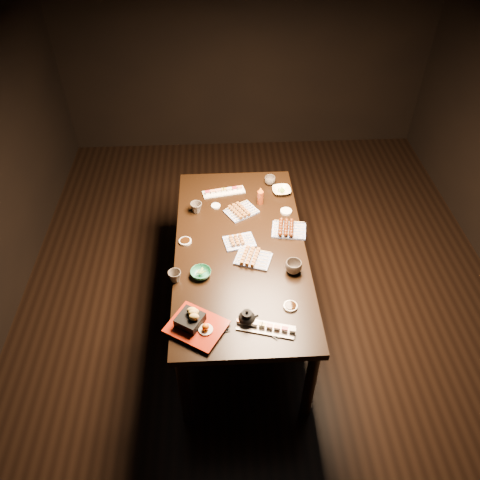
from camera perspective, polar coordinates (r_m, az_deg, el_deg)
The scene contains 23 objects.
ground at distance 3.89m, azimuth 2.85°, elevation -7.51°, with size 5.00×5.00×0.00m, color black.
dining_table at distance 3.51m, azimuth 0.04°, elevation -5.31°, with size 0.90×1.80×0.75m, color black.
sushi_platter_near at distance 2.76m, azimuth 3.16°, elevation -10.50°, with size 0.34×0.09×0.04m, color white, non-canonical shape.
sushi_platter_far at distance 3.71m, azimuth -2.00°, elevation 6.04°, with size 0.33×0.09×0.04m, color white, non-canonical shape.
yakitori_plate_center at distance 3.26m, azimuth -0.08°, elevation 0.04°, with size 0.21×0.15×0.05m, color #828EB6, non-canonical shape.
yakitori_plate_right at distance 3.13m, azimuth 1.62°, elevation -2.05°, with size 0.23×0.17×0.06m, color #828EB6, non-canonical shape.
yakitori_plate_left at distance 3.51m, azimuth 0.17°, elevation 3.74°, with size 0.23×0.16×0.06m, color #828EB6, non-canonical shape.
tsukune_plate at distance 3.36m, azimuth 6.00°, elevation 1.46°, with size 0.24×0.17×0.06m, color #828EB6, non-canonical shape.
edamame_bowl_green at distance 3.05m, azimuth -4.79°, elevation -4.06°, with size 0.13×0.13×0.04m, color #2A805A.
edamame_bowl_cream at distance 3.72m, azimuth 5.08°, elevation 6.01°, with size 0.15×0.15×0.04m, color white.
tempura_tray at distance 2.74m, azimuth -5.37°, elevation -9.95°, with size 0.32×0.25×0.12m, color black, non-canonical shape.
teacup_near_left at distance 3.02m, azimuth -7.95°, elevation -4.42°, with size 0.08×0.08×0.08m, color #4D433B.
teacup_mid_right at distance 3.06m, azimuth 6.54°, elevation -3.28°, with size 0.11×0.11×0.09m, color #4D433B.
teacup_far_left at distance 3.52m, azimuth -5.35°, elevation 3.95°, with size 0.09×0.09×0.08m, color #4D433B.
teacup_far_right at distance 3.80m, azimuth 3.67°, elevation 7.27°, with size 0.09×0.09×0.07m, color #4D433B.
teapot at distance 2.77m, azimuth 0.84°, elevation -9.34°, with size 0.12×0.12×0.10m, color black, non-canonical shape.
condiment_bottle at distance 3.57m, azimuth 2.50°, elevation 5.43°, with size 0.05×0.05×0.15m, color maroon.
sauce_dish_west at distance 3.29m, azimuth -6.69°, elevation -0.16°, with size 0.09×0.09×0.02m, color white.
sauce_dish_east at distance 3.54m, azimuth 5.64°, elevation 3.50°, with size 0.09×0.09×0.02m, color white.
sauce_dish_se at distance 2.89m, azimuth 6.16°, elevation -8.03°, with size 0.09×0.09×0.02m, color white.
sauce_dish_nw at distance 3.58m, azimuth -2.98°, elevation 4.18°, with size 0.07×0.07×0.01m, color white.
chopsticks_near at distance 2.75m, azimuth -3.76°, elevation -11.49°, with size 0.25×0.02×0.01m, color black, non-canonical shape.
chopsticks_se at distance 2.78m, azimuth 2.57°, elevation -10.75°, with size 0.24×0.02×0.01m, color black, non-canonical shape.
Camera 1 is at (-0.32, -2.47, 2.98)m, focal length 35.00 mm.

